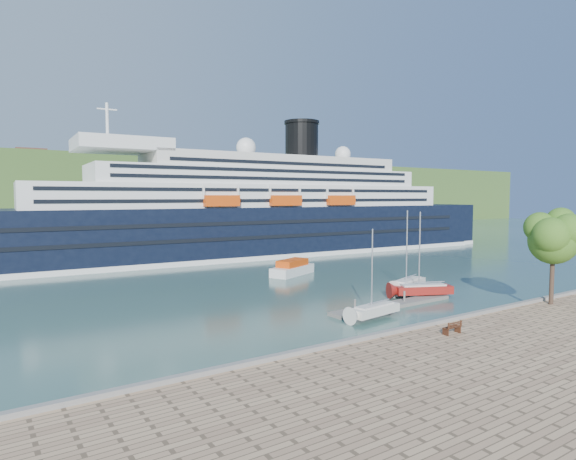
# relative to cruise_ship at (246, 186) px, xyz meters

# --- Properties ---
(ground) EXTENTS (400.00, 400.00, 0.00)m
(ground) POSITION_rel_cruise_ship_xyz_m (-8.78, -55.69, -13.35)
(ground) COLOR #294A42
(ground) RESTS_ON ground
(far_hillside) EXTENTS (400.00, 50.00, 24.00)m
(far_hillside) POSITION_rel_cruise_ship_xyz_m (-8.78, 89.31, -1.35)
(far_hillside) COLOR #335221
(far_hillside) RESTS_ON ground
(quay_coping) EXTENTS (220.00, 0.50, 0.30)m
(quay_coping) POSITION_rel_cruise_ship_xyz_m (-8.78, -55.89, -12.20)
(quay_coping) COLOR slate
(quay_coping) RESTS_ON promenade
(cruise_ship) EXTENTS (119.64, 23.37, 26.70)m
(cruise_ship) POSITION_rel_cruise_ship_xyz_m (0.00, 0.00, 0.00)
(cruise_ship) COLOR black
(cruise_ship) RESTS_ON ground
(park_bench) EXTENTS (1.68, 0.71, 1.07)m
(park_bench) POSITION_rel_cruise_ship_xyz_m (-14.31, -58.45, -11.82)
(park_bench) COLOR #472614
(park_bench) RESTS_ON promenade
(promenade_tree) EXTENTS (6.06, 6.06, 10.03)m
(promenade_tree) POSITION_rel_cruise_ship_xyz_m (2.16, -57.19, -7.34)
(promenade_tree) COLOR #2B5A17
(promenade_tree) RESTS_ON promenade
(floating_pontoon) EXTENTS (15.98, 2.44, 0.35)m
(floating_pontoon) POSITION_rel_cruise_ship_xyz_m (-8.25, -46.49, -13.17)
(floating_pontoon) COLOR gray
(floating_pontoon) RESTS_ON ground
(sailboat_white_near) EXTENTS (6.39, 2.57, 8.02)m
(sailboat_white_near) POSITION_rel_cruise_ship_xyz_m (-13.28, -49.07, -9.34)
(sailboat_white_near) COLOR silver
(sailboat_white_near) RESTS_ON ground
(sailboat_red) EXTENTS (7.33, 4.77, 9.23)m
(sailboat_red) POSITION_rel_cruise_ship_xyz_m (-2.29, -45.32, -8.74)
(sailboat_red) COLOR maroon
(sailboat_red) RESTS_ON ground
(sailboat_white_far) EXTENTS (7.44, 4.32, 9.29)m
(sailboat_white_far) POSITION_rel_cruise_ship_xyz_m (-1.09, -41.99, -8.71)
(sailboat_white_far) COLOR silver
(sailboat_white_far) RESTS_ON ground
(tender_launch) EXTENTS (8.53, 5.89, 2.24)m
(tender_launch) POSITION_rel_cruise_ship_xyz_m (-5.57, -24.02, -12.23)
(tender_launch) COLOR #D4430C
(tender_launch) RESTS_ON ground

